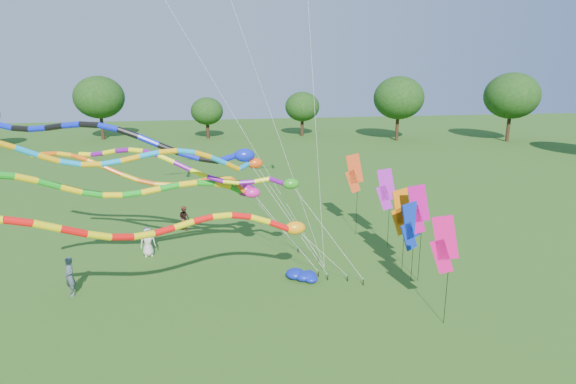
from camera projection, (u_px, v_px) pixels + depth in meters
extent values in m
plane|color=#255717|center=(291.00, 315.00, 20.59)|extent=(160.00, 160.00, 0.00)
cylinder|color=#382314|center=(502.00, 137.00, 64.06)|extent=(0.50, 0.50, 2.45)
ellipsoid|color=#14360E|center=(505.00, 113.00, 63.25)|extent=(5.17, 5.17, 4.39)
cylinder|color=#382314|center=(396.00, 130.00, 67.65)|extent=(0.50, 0.50, 3.31)
ellipsoid|color=#14360E|center=(398.00, 99.00, 66.55)|extent=(6.99, 6.99, 5.94)
cylinder|color=#382314|center=(302.00, 124.00, 75.58)|extent=(0.50, 0.50, 3.11)
ellipsoid|color=#14360E|center=(302.00, 98.00, 74.56)|extent=(6.57, 6.57, 5.58)
cylinder|color=#382314|center=(208.00, 130.00, 71.39)|extent=(0.50, 0.50, 2.31)
ellipsoid|color=#14360E|center=(207.00, 110.00, 70.63)|extent=(4.88, 4.88, 4.15)
cylinder|color=#382314|center=(107.00, 131.00, 65.60)|extent=(0.50, 0.50, 3.56)
ellipsoid|color=#14360E|center=(104.00, 96.00, 64.42)|extent=(7.52, 7.52, 6.39)
cylinder|color=black|center=(348.00, 278.00, 23.81)|extent=(0.05, 0.05, 0.30)
cylinder|color=silver|center=(323.00, 253.00, 22.78)|extent=(0.02, 0.02, 4.16)
ellipsoid|color=orange|center=(295.00, 228.00, 21.78)|extent=(0.95, 0.61, 0.61)
cylinder|color=#F70F0D|center=(279.00, 226.00, 21.49)|extent=(0.28, 0.28, 0.94)
cylinder|color=yellow|center=(260.00, 220.00, 21.21)|extent=(0.28, 0.28, 0.90)
cylinder|color=#F70F0D|center=(241.00, 216.00, 20.92)|extent=(0.28, 0.28, 0.86)
cylinder|color=yellow|center=(222.00, 216.00, 20.62)|extent=(0.28, 0.28, 0.84)
cylinder|color=#F70F0D|center=(203.00, 219.00, 20.30)|extent=(0.28, 0.28, 0.84)
cylinder|color=yellow|center=(184.00, 225.00, 19.93)|extent=(0.28, 0.28, 0.85)
cylinder|color=#F70F0D|center=(164.00, 231.00, 19.51)|extent=(0.28, 0.28, 0.85)
cylinder|color=yellow|center=(144.00, 235.00, 19.03)|extent=(0.28, 0.28, 0.85)
cylinder|color=#F70F0D|center=(122.00, 237.00, 18.48)|extent=(0.28, 0.28, 0.88)
cylinder|color=yellow|center=(99.00, 236.00, 17.90)|extent=(0.28, 0.28, 0.91)
cylinder|color=#F70F0D|center=(74.00, 231.00, 17.30)|extent=(0.28, 0.28, 0.93)
cylinder|color=yellow|center=(47.00, 226.00, 16.74)|extent=(0.28, 0.28, 0.91)
cylinder|color=#F70F0D|center=(18.00, 222.00, 16.24)|extent=(0.28, 0.28, 0.87)
cylinder|color=black|center=(319.00, 274.00, 24.29)|extent=(0.05, 0.05, 0.30)
cylinder|color=silver|center=(286.00, 233.00, 23.91)|extent=(0.02, 0.02, 5.23)
ellipsoid|color=#EC1A91|center=(252.00, 193.00, 23.56)|extent=(0.78, 0.50, 0.50)
cylinder|color=#E2540B|center=(239.00, 186.00, 23.82)|extent=(0.23, 0.23, 1.08)
cylinder|color=#EBA50C|center=(224.00, 179.00, 24.09)|extent=(0.23, 0.23, 0.77)
cylinder|color=#E2540B|center=(210.00, 180.00, 24.18)|extent=(0.23, 0.23, 0.78)
cylinder|color=#EBA50C|center=(194.00, 182.00, 24.21)|extent=(0.23, 0.23, 0.79)
cylinder|color=#E2540B|center=(179.00, 184.00, 24.18)|extent=(0.23, 0.23, 0.79)
cylinder|color=#EBA50C|center=(163.00, 184.00, 24.09)|extent=(0.23, 0.23, 0.79)
cylinder|color=#E2540B|center=(146.00, 182.00, 23.95)|extent=(0.23, 0.23, 0.82)
cylinder|color=#EBA50C|center=(130.00, 177.00, 23.77)|extent=(0.23, 0.23, 0.85)
cylinder|color=#E2540B|center=(113.00, 170.00, 23.61)|extent=(0.23, 0.23, 0.87)
cylinder|color=#EBA50C|center=(96.00, 164.00, 23.50)|extent=(0.23, 0.23, 0.84)
cylinder|color=#E2540B|center=(80.00, 158.00, 23.46)|extent=(0.23, 0.23, 0.80)
cylinder|color=#EBA50C|center=(65.00, 154.00, 23.53)|extent=(0.23, 0.23, 0.77)
cylinder|color=#E2540B|center=(51.00, 154.00, 23.69)|extent=(0.23, 0.23, 0.78)
cylinder|color=#EBA50C|center=(39.00, 155.00, 23.94)|extent=(0.23, 0.23, 0.80)
cylinder|color=black|center=(363.00, 282.00, 23.38)|extent=(0.05, 0.05, 0.30)
cylinder|color=silver|center=(328.00, 233.00, 22.94)|extent=(0.02, 0.02, 5.90)
ellipsoid|color=#29931A|center=(291.00, 184.00, 22.53)|extent=(0.79, 0.51, 0.51)
cylinder|color=#760D91|center=(277.00, 181.00, 22.82)|extent=(0.23, 0.23, 0.86)
cylinder|color=#FBF40D|center=(262.00, 180.00, 23.05)|extent=(0.23, 0.23, 0.75)
cylinder|color=#760D91|center=(247.00, 182.00, 23.00)|extent=(0.23, 0.23, 0.75)
cylinder|color=#FBF40D|center=(231.00, 182.00, 22.89)|extent=(0.23, 0.23, 0.76)
cylinder|color=#760D91|center=(215.00, 179.00, 22.74)|extent=(0.23, 0.23, 0.79)
cylinder|color=#FBF40D|center=(199.00, 173.00, 22.58)|extent=(0.23, 0.23, 0.82)
cylinder|color=#760D91|center=(182.00, 166.00, 22.44)|extent=(0.23, 0.23, 0.82)
cylinder|color=#FBF40D|center=(166.00, 159.00, 22.36)|extent=(0.23, 0.23, 0.79)
cylinder|color=#760D91|center=(151.00, 153.00, 22.36)|extent=(0.23, 0.23, 0.75)
cylinder|color=#FBF40D|center=(136.00, 150.00, 22.47)|extent=(0.23, 0.23, 0.73)
cylinder|color=#760D91|center=(123.00, 150.00, 22.67)|extent=(0.23, 0.23, 0.75)
cylinder|color=#FBF40D|center=(110.00, 152.00, 22.94)|extent=(0.23, 0.23, 0.76)
cylinder|color=#760D91|center=(98.00, 154.00, 23.24)|extent=(0.23, 0.23, 0.76)
cylinder|color=#FBF40D|center=(86.00, 154.00, 23.52)|extent=(0.23, 0.23, 0.75)
cylinder|color=black|center=(328.00, 277.00, 23.92)|extent=(0.05, 0.05, 0.30)
cylinder|color=silver|center=(288.00, 217.00, 23.13)|extent=(0.02, 0.02, 7.25)
ellipsoid|color=#0E20C7|center=(244.00, 155.00, 22.38)|extent=(0.96, 0.62, 0.62)
cylinder|color=#0C1DCC|center=(228.00, 158.00, 22.44)|extent=(0.28, 0.28, 0.92)
cylinder|color=black|center=(209.00, 160.00, 22.38)|extent=(0.28, 0.28, 0.91)
cylinder|color=#0C1DCC|center=(189.00, 156.00, 22.15)|extent=(0.28, 0.28, 0.94)
cylinder|color=black|center=(169.00, 149.00, 21.92)|extent=(0.28, 0.28, 0.97)
cylinder|color=#0C1DCC|center=(148.00, 141.00, 21.72)|extent=(0.28, 0.28, 0.96)
cylinder|color=black|center=(128.00, 133.00, 21.59)|extent=(0.28, 0.28, 0.93)
cylinder|color=#0C1DCC|center=(108.00, 127.00, 21.56)|extent=(0.28, 0.28, 0.90)
cylinder|color=black|center=(90.00, 125.00, 21.63)|extent=(0.28, 0.28, 0.88)
cylinder|color=#0C1DCC|center=(72.00, 125.00, 21.78)|extent=(0.28, 0.28, 0.90)
cylinder|color=black|center=(55.00, 127.00, 21.99)|extent=(0.28, 0.28, 0.90)
cylinder|color=#0C1DCC|center=(38.00, 129.00, 22.20)|extent=(0.28, 0.28, 0.90)
cylinder|color=black|center=(21.00, 129.00, 22.39)|extent=(0.28, 0.28, 0.89)
cylinder|color=#0C1DCC|center=(4.00, 126.00, 22.50)|extent=(0.28, 0.28, 0.90)
cylinder|color=black|center=(318.00, 259.00, 26.20)|extent=(0.05, 0.05, 0.30)
cylinder|color=silver|center=(289.00, 213.00, 24.41)|extent=(0.02, 0.02, 6.83)
ellipsoid|color=#EE4B0E|center=(255.00, 163.00, 22.65)|extent=(0.78, 0.50, 0.50)
cylinder|color=#0C96D8|center=(244.00, 167.00, 22.12)|extent=(0.23, 0.23, 0.83)
cylinder|color=#EBA10C|center=(232.00, 166.00, 21.49)|extent=(0.23, 0.23, 0.82)
cylinder|color=#0C96D8|center=(218.00, 160.00, 20.95)|extent=(0.23, 0.23, 0.81)
cylinder|color=#EBA10C|center=(202.00, 155.00, 20.47)|extent=(0.23, 0.23, 0.77)
cylinder|color=#0C96D8|center=(186.00, 151.00, 20.08)|extent=(0.23, 0.23, 0.74)
cylinder|color=#EBA10C|center=(168.00, 152.00, 19.78)|extent=(0.23, 0.23, 0.74)
cylinder|color=#0C96D8|center=(149.00, 154.00, 19.54)|extent=(0.23, 0.23, 0.75)
cylinder|color=#EBA10C|center=(130.00, 159.00, 19.33)|extent=(0.23, 0.23, 0.76)
cylinder|color=#0C96D8|center=(111.00, 163.00, 19.13)|extent=(0.23, 0.23, 0.75)
cylinder|color=#EBA10C|center=(91.00, 164.00, 18.87)|extent=(0.23, 0.23, 0.74)
cylinder|color=#0C96D8|center=(70.00, 163.00, 18.55)|extent=(0.23, 0.23, 0.75)
cylinder|color=#EBA10C|center=(49.00, 158.00, 18.14)|extent=(0.23, 0.23, 0.79)
cylinder|color=#0C96D8|center=(26.00, 151.00, 17.66)|extent=(0.23, 0.23, 0.81)
cylinder|color=#EBA10C|center=(2.00, 144.00, 17.12)|extent=(0.23, 0.23, 0.80)
cylinder|color=black|center=(298.00, 250.00, 27.51)|extent=(0.05, 0.05, 0.30)
cylinder|color=silver|center=(274.00, 220.00, 26.14)|extent=(0.02, 0.02, 5.05)
ellipsoid|color=#9A0E7B|center=(246.00, 190.00, 24.80)|extent=(1.00, 0.65, 0.65)
cylinder|color=#16A91C|center=(235.00, 189.00, 24.12)|extent=(0.29, 0.29, 1.09)
cylinder|color=yellow|center=(222.00, 185.00, 23.40)|extent=(0.29, 0.29, 0.87)
cylinder|color=#16A91C|center=(205.00, 183.00, 23.00)|extent=(0.29, 0.29, 0.84)
cylinder|color=yellow|center=(188.00, 184.00, 22.68)|extent=(0.29, 0.29, 0.84)
cylinder|color=#16A91C|center=(170.00, 187.00, 22.42)|extent=(0.29, 0.29, 0.86)
cylinder|color=yellow|center=(151.00, 191.00, 22.17)|extent=(0.29, 0.29, 0.86)
cylinder|color=#16A91C|center=(132.00, 194.00, 21.91)|extent=(0.29, 0.29, 0.84)
cylinder|color=yellow|center=(112.00, 195.00, 21.58)|extent=(0.29, 0.29, 0.84)
cylinder|color=#16A91C|center=(92.00, 194.00, 21.18)|extent=(0.29, 0.29, 0.86)
cylinder|color=yellow|center=(71.00, 189.00, 20.70)|extent=(0.29, 0.29, 0.90)
cylinder|color=#16A91C|center=(49.00, 184.00, 20.14)|extent=(0.29, 0.29, 0.91)
cylinder|color=yellow|center=(26.00, 179.00, 19.53)|extent=(0.29, 0.29, 0.90)
cylinder|color=#16A91C|center=(2.00, 175.00, 18.90)|extent=(0.29, 0.29, 0.87)
cylinder|color=black|center=(324.00, 270.00, 24.78)|extent=(0.04, 0.04, 0.30)
cylinder|color=silver|center=(233.00, 114.00, 23.77)|extent=(0.01, 0.01, 18.12)
cylinder|color=black|center=(324.00, 270.00, 24.78)|extent=(0.04, 0.04, 0.30)
cylinder|color=silver|center=(244.00, 36.00, 21.64)|extent=(0.01, 0.01, 23.97)
cylinder|color=black|center=(324.00, 270.00, 24.78)|extent=(0.04, 0.04, 0.30)
cylinder|color=silver|center=(315.00, 113.00, 25.34)|extent=(0.01, 0.01, 16.19)
cylinder|color=black|center=(413.00, 245.00, 23.45)|extent=(0.02, 0.02, 3.77)
cube|color=#0C27AD|center=(411.00, 220.00, 23.04)|extent=(1.15, 0.32, 1.93)
cube|color=#0C27AD|center=(409.00, 236.00, 23.22)|extent=(1.00, 0.29, 1.51)
cylinder|color=black|center=(404.00, 234.00, 24.52)|extent=(0.02, 0.02, 4.13)
cube|color=orange|center=(402.00, 206.00, 24.10)|extent=(1.16, 0.17, 1.93)
cube|color=orange|center=(399.00, 222.00, 24.28)|extent=(1.01, 0.16, 1.51)
cylinder|color=black|center=(357.00, 197.00, 29.94)|extent=(0.02, 0.02, 4.85)
cube|color=#E7481B|center=(355.00, 169.00, 29.47)|extent=(1.16, 0.21, 1.93)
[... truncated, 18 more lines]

